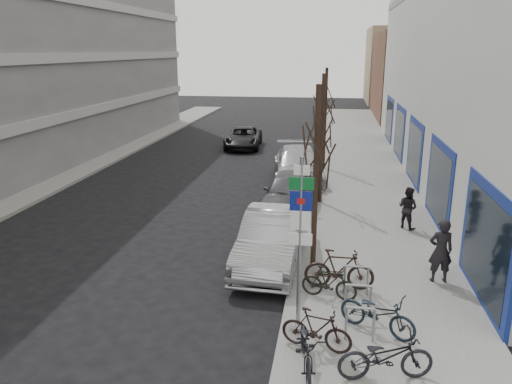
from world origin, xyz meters
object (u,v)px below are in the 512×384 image
(parked_car_back, at_px, (298,165))
(meter_back, at_px, (313,163))
(tree_near, at_px, (317,135))
(bike_far_inner, at_px, (339,269))
(bike_mid_inner, at_px, (329,282))
(parked_car_front, at_px, (272,239))
(pedestrian_near, at_px, (441,251))
(bike_near_left, at_px, (307,345))
(bike_near_right, at_px, (317,329))
(bike_far_curb, at_px, (386,353))
(highway_sign_pole, at_px, (300,232))
(pedestrian_far, at_px, (408,207))
(tree_far, at_px, (326,95))
(bike_mid_curb, at_px, (378,310))
(meter_mid, at_px, (308,194))
(tree_mid, at_px, (323,109))
(meter_front, at_px, (297,246))
(lane_car, at_px, (243,138))
(bike_rack, at_px, (358,296))
(parked_car_mid, at_px, (290,192))

(parked_car_back, bearing_deg, meter_back, 7.35)
(tree_near, bearing_deg, bike_far_inner, -63.57)
(bike_mid_inner, relative_size, bike_far_inner, 0.78)
(bike_mid_inner, height_order, parked_car_front, parked_car_front)
(parked_car_front, relative_size, pedestrian_near, 2.73)
(bike_mid_inner, xyz_separation_m, parked_car_back, (-1.70, 12.42, 0.24))
(bike_near_left, xyz_separation_m, bike_near_right, (0.17, 0.72, -0.07))
(meter_back, distance_m, bike_far_curb, 15.94)
(highway_sign_pole, bearing_deg, pedestrian_far, 64.68)
(tree_far, relative_size, meter_back, 4.33)
(highway_sign_pole, distance_m, bike_far_inner, 2.81)
(tree_near, bearing_deg, bike_mid_curb, -65.85)
(tree_far, height_order, bike_mid_curb, tree_far)
(bike_mid_curb, xyz_separation_m, bike_far_curb, (0.02, -1.71, 0.02))
(meter_mid, height_order, pedestrian_near, pedestrian_near)
(tree_mid, relative_size, bike_mid_inner, 3.70)
(meter_mid, relative_size, meter_back, 1.00)
(tree_near, xyz_separation_m, meter_front, (-0.45, -0.50, -3.19))
(highway_sign_pole, distance_m, pedestrian_near, 4.90)
(bike_near_right, relative_size, parked_car_front, 0.32)
(bike_near_left, relative_size, pedestrian_far, 1.15)
(parked_car_front, relative_size, lane_car, 1.02)
(meter_mid, height_order, meter_back, same)
(bike_rack, xyz_separation_m, bike_mid_curb, (0.41, -0.69, 0.05))
(tree_far, relative_size, lane_car, 1.12)
(meter_back, relative_size, pedestrian_far, 0.81)
(parked_car_mid, bearing_deg, bike_rack, -69.04)
(meter_mid, relative_size, pedestrian_far, 0.81)
(meter_mid, distance_m, bike_far_inner, 6.64)
(tree_near, relative_size, bike_near_right, 3.48)
(tree_far, height_order, bike_far_curb, tree_far)
(bike_mid_inner, relative_size, parked_car_back, 0.26)
(tree_far, distance_m, bike_near_right, 17.83)
(bike_far_curb, bearing_deg, bike_near_right, 47.20)
(parked_car_mid, relative_size, parked_car_back, 0.82)
(tree_near, relative_size, bike_near_left, 3.08)
(bike_mid_inner, xyz_separation_m, pedestrian_near, (3.02, 1.48, 0.47))
(bike_far_inner, bearing_deg, parked_car_back, 10.15)
(bike_far_inner, height_order, lane_car, lane_car)
(tree_mid, height_order, parked_car_mid, tree_mid)
(bike_near_left, xyz_separation_m, bike_far_curb, (1.55, -0.09, 0.04))
(parked_car_front, xyz_separation_m, parked_car_mid, (0.07, 5.34, -0.01))
(pedestrian_far, bearing_deg, lane_car, -20.39)
(lane_car, bearing_deg, bike_mid_curb, -76.58)
(parked_car_back, bearing_deg, bike_near_right, -91.76)
(bike_near_right, xyz_separation_m, bike_mid_inner, (0.24, 2.37, -0.03))
(bike_mid_curb, xyz_separation_m, pedestrian_far, (1.61, 7.31, 0.22))
(bike_near_right, xyz_separation_m, parked_car_back, (-1.46, 14.79, 0.21))
(lane_car, relative_size, pedestrian_near, 2.69)
(bike_far_inner, bearing_deg, meter_front, 50.48)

